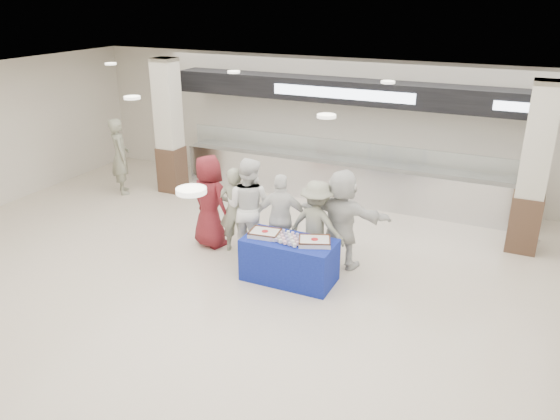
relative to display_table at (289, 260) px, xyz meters
The scene contains 15 objects.
ground 1.38m from the display_table, 110.30° to the right, with size 14.00×14.00×0.00m, color beige.
serving_line 4.25m from the display_table, 96.31° to the left, with size 8.70×0.85×2.80m.
column_left 5.47m from the display_table, 146.52° to the left, with size 0.55×0.55×3.20m.
column_right 4.75m from the display_table, 39.83° to the left, with size 0.55×0.55×3.20m.
display_table is the anchor object (origin of this frame).
sheet_cake_left 0.62m from the display_table, behind, with size 0.54×0.45×0.10m.
sheet_cake_right 0.61m from the display_table, ahead, with size 0.62×0.56×0.11m.
cupcake_tray 0.41m from the display_table, 85.02° to the right, with size 0.51×0.41×0.07m.
civilian_maroon 2.11m from the display_table, 161.76° to the left, with size 0.88×0.57×1.80m, color maroon.
soldier_a 1.60m from the display_table, 155.40° to the left, with size 0.60×0.39×1.65m, color gray.
chef_tall 1.39m from the display_table, 149.95° to the left, with size 0.90×0.70×1.86m, color white.
chef_short 0.90m from the display_table, 124.54° to the left, with size 0.96×0.40×1.64m, color white.
soldier_b 0.81m from the display_table, 69.81° to the left, with size 1.05×0.60×1.62m, color gray.
civilian_white 1.19m from the display_table, 54.94° to the left, with size 1.68×0.53×1.81m, color silver.
soldier_bg 5.96m from the display_table, 157.22° to the left, with size 0.67×0.44×1.84m, color gray.
Camera 1 is at (3.79, -6.31, 4.60)m, focal length 35.00 mm.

